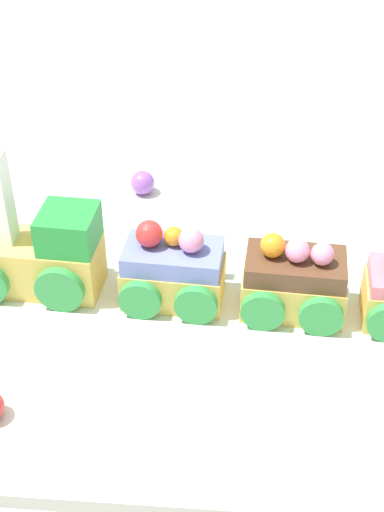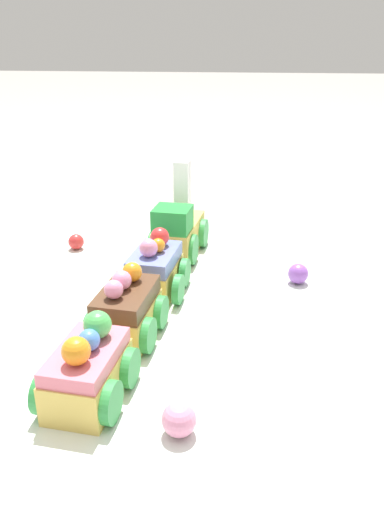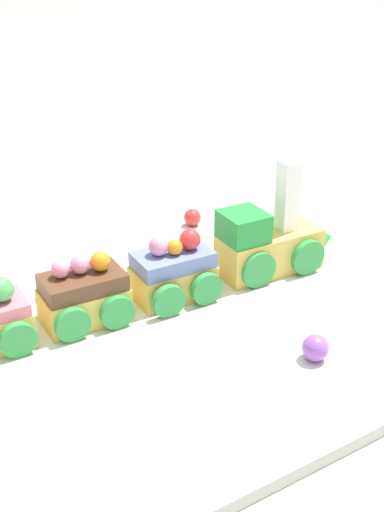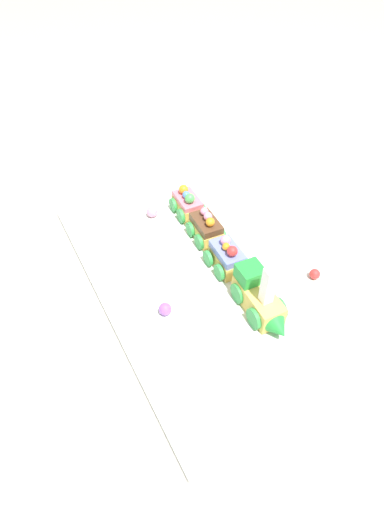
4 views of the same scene
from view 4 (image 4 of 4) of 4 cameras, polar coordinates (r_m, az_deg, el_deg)
The scene contains 9 objects.
ground_plane at distance 0.80m, azimuth 2.54°, elevation -2.15°, with size 10.00×10.00×0.00m, color gray.
display_board at distance 0.80m, azimuth 2.55°, elevation -1.86°, with size 0.63×0.44×0.01m, color silver.
cake_train_locomotive at distance 0.71m, azimuth 9.71°, elevation -6.11°, with size 0.14×0.07×0.12m.
cake_car_blueberry at distance 0.78m, azimuth 5.05°, elevation -0.16°, with size 0.08×0.07×0.07m.
cake_car_chocolate at distance 0.84m, azimuth 2.02°, elevation 3.92°, with size 0.08×0.07×0.07m.
cake_car_strawberry at distance 0.90m, azimuth -0.63°, elevation 7.37°, with size 0.08×0.07×0.07m.
gumball_red at distance 0.80m, azimuth 17.13°, elevation -2.48°, with size 0.02×0.02×0.02m, color red.
gumball_purple at distance 0.71m, azimuth -3.85°, elevation -7.58°, with size 0.02×0.02×0.02m, color #9956C6.
gumball_pink at distance 0.90m, azimuth -5.72°, elevation 6.30°, with size 0.02×0.02×0.02m, color pink.
Camera 4 is at (0.46, -0.29, 0.59)m, focal length 28.00 mm.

